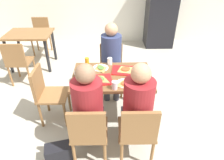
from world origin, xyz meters
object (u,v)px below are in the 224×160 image
object	(u,v)px
chair_near_left	(89,132)
plastic_cup_b	(115,85)
chair_near_right	(138,131)
tray_red_far	(125,71)
person_far_side	(111,56)
pizza_slice_d	(127,83)
handbag	(60,154)
drink_fridge	(161,9)
chair_left_end	(47,91)
background_chair_near	(18,60)
foil_bundle	(78,73)
soda_can	(146,70)
main_table	(112,82)
tray_red_near	(98,80)
paper_plate_center	(101,68)
background_table	(30,39)
paper_plate_near_edge	(125,83)
plastic_cup_a	(110,61)
condiment_bottle	(87,63)
chair_far_side	(111,65)
pizza_slice_b	(126,69)
background_chair_far	(41,33)
person_in_brown_jacket	(138,105)
pizza_slice_c	(101,68)
person_in_red	(88,106)
pizza_slice_a	(99,78)
plastic_cup_c	(80,70)

from	to	relation	value
chair_near_left	plastic_cup_b	xyz separation A→B (m)	(0.29, 0.44, 0.30)
chair_near_right	tray_red_far	world-z (taller)	chair_near_right
person_far_side	pizza_slice_d	distance (m)	0.85
handbag	drink_fridge	bearing A→B (deg)	62.37
chair_left_end	background_chair_near	bearing A→B (deg)	128.40
foil_bundle	drink_fridge	bearing A→B (deg)	58.95
chair_left_end	soda_can	xyz separation A→B (m)	(1.36, 0.02, 0.31)
pizza_slice_d	drink_fridge	xyz separation A→B (m)	(1.10, 3.07, 0.19)
chair_near_left	plastic_cup_b	bearing A→B (deg)	56.63
chair_near_right	soda_can	world-z (taller)	soda_can
main_table	tray_red_near	distance (m)	0.25
plastic_cup_b	paper_plate_center	bearing A→B (deg)	109.74
chair_near_right	background_table	xyz separation A→B (m)	(-1.94, 2.45, 0.13)
paper_plate_near_edge	plastic_cup_a	world-z (taller)	plastic_cup_a
plastic_cup_b	foil_bundle	bearing A→B (deg)	148.23
pizza_slice_d	condiment_bottle	world-z (taller)	condiment_bottle
paper_plate_near_edge	pizza_slice_d	world-z (taller)	pizza_slice_d
main_table	chair_far_side	distance (m)	0.76
person_far_side	main_table	bearing A→B (deg)	-90.00
tray_red_near	drink_fridge	world-z (taller)	drink_fridge
drink_fridge	background_chair_near	xyz separation A→B (m)	(-2.95, -1.89, -0.46)
tray_red_far	pizza_slice_b	bearing A→B (deg)	64.95
tray_red_near	pizza_slice_b	xyz separation A→B (m)	(0.37, 0.25, 0.02)
background_chair_near	background_chair_far	size ratio (longest dim) A/B	1.00
tray_red_near	drink_fridge	distance (m)	3.32
chair_left_end	person_far_side	bearing A→B (deg)	33.85
person_in_brown_jacket	plastic_cup_b	bearing A→B (deg)	128.35
chair_left_end	pizza_slice_c	bearing A→B (deg)	13.36
person_far_side	tray_red_near	xyz separation A→B (m)	(-0.18, -0.74, 0.01)
person_in_red	background_chair_far	world-z (taller)	person_in_red
chair_left_end	tray_red_far	world-z (taller)	chair_left_end
plastic_cup_a	plastic_cup_b	distance (m)	0.62
pizza_slice_a	plastic_cup_b	bearing A→B (deg)	-46.35
soda_can	chair_far_side	bearing A→B (deg)	121.40
main_table	pizza_slice_b	distance (m)	0.26
chair_left_end	paper_plate_center	bearing A→B (deg)	14.99
chair_left_end	pizza_slice_d	xyz separation A→B (m)	(1.09, -0.22, 0.27)
person_in_red	pizza_slice_d	bearing A→B (deg)	41.31
person_in_brown_jacket	drink_fridge	world-z (taller)	drink_fridge
chair_left_end	pizza_slice_d	size ratio (longest dim) A/B	3.02
chair_far_side	main_table	bearing A→B (deg)	-90.00
paper_plate_center	background_chair_far	xyz separation A→B (m)	(-1.52, 2.23, -0.26)
person_in_red	handbag	bearing A→B (deg)	-155.99
pizza_slice_d	foil_bundle	bearing A→B (deg)	162.46
paper_plate_near_edge	plastic_cup_c	size ratio (longest dim) A/B	2.20
person_far_side	soda_can	bearing A→B (deg)	-52.95
pizza_slice_b	background_table	size ratio (longest dim) A/B	0.27
plastic_cup_b	condiment_bottle	bearing A→B (deg)	125.67
pizza_slice_c	tray_red_near	bearing A→B (deg)	-95.71
plastic_cup_a	chair_near_right	bearing A→B (deg)	-74.76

